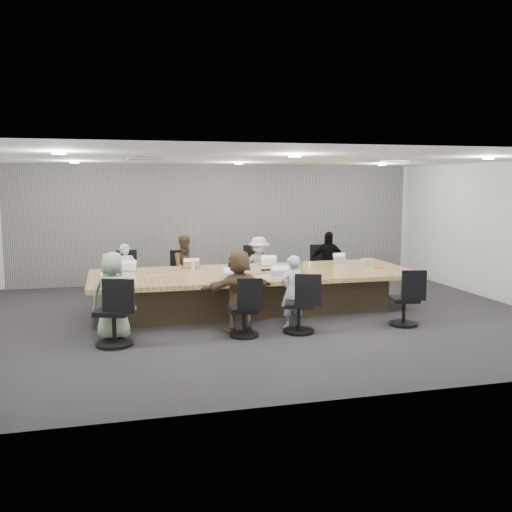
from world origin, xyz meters
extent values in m
cube|color=#2A292D|center=(0.00, 0.00, 0.00)|extent=(10.00, 8.00, 0.00)
cube|color=white|center=(0.00, 0.00, 2.80)|extent=(10.00, 8.00, 0.00)
cube|color=silver|center=(0.00, 4.00, 1.40)|extent=(10.00, 0.00, 2.80)
cube|color=silver|center=(0.00, -4.00, 1.40)|extent=(10.00, 0.00, 2.80)
cube|color=silver|center=(5.00, 0.00, 1.40)|extent=(0.00, 8.00, 2.80)
cube|color=gray|center=(0.00, 3.92, 1.40)|extent=(9.80, 0.04, 2.80)
cube|color=#403121|center=(0.00, 0.50, 0.33)|extent=(4.80, 1.40, 0.66)
cube|color=tan|center=(0.00, 0.50, 0.70)|extent=(6.00, 2.20, 0.08)
imported|color=silver|center=(-2.30, 1.85, 0.59)|extent=(0.46, 0.32, 1.18)
cube|color=#B2B2B7|center=(-2.30, 1.30, 0.75)|extent=(0.32, 0.25, 0.02)
imported|color=#493827|center=(-1.09, 1.85, 0.66)|extent=(0.75, 0.64, 1.33)
cube|color=#8C6647|center=(-1.09, 1.30, 0.75)|extent=(0.33, 0.23, 0.02)
imported|color=#B5B5B5|center=(0.44, 1.85, 0.63)|extent=(0.89, 0.63, 1.26)
cube|color=#B2B2B7|center=(0.44, 1.30, 0.75)|extent=(0.34, 0.26, 0.02)
imported|color=black|center=(1.99, 1.85, 0.67)|extent=(0.84, 0.50, 1.34)
cube|color=#B2B2B7|center=(1.99, 1.30, 0.75)|extent=(0.31, 0.24, 0.02)
imported|color=#8BA687|center=(-2.58, -0.85, 0.68)|extent=(0.74, 0.56, 1.36)
cube|color=#8C6647|center=(-2.58, -0.30, 0.75)|extent=(0.39, 0.30, 0.02)
imported|color=brown|center=(-0.61, -0.85, 0.67)|extent=(1.29, 0.59, 1.33)
cube|color=#B2B2B7|center=(-0.61, -0.30, 0.75)|extent=(0.37, 0.29, 0.02)
imported|color=silver|center=(0.29, -0.85, 0.61)|extent=(0.50, 0.38, 1.21)
cube|color=#B2B2B7|center=(0.29, -0.30, 0.75)|extent=(0.37, 0.27, 0.02)
cylinder|color=#3D9249|center=(-2.65, 0.72, 0.87)|extent=(0.10, 0.10, 0.26)
cylinder|color=#3D9249|center=(0.76, 0.04, 0.85)|extent=(0.08, 0.08, 0.23)
cylinder|color=silver|center=(-1.11, 0.79, 0.85)|extent=(0.08, 0.08, 0.21)
cylinder|color=white|center=(-0.15, 0.85, 0.79)|extent=(0.10, 0.10, 0.10)
cylinder|color=white|center=(1.24, 0.90, 0.79)|extent=(0.09, 0.09, 0.09)
cylinder|color=brown|center=(-2.65, 0.31, 0.80)|extent=(0.12, 0.12, 0.11)
cube|color=black|center=(-0.58, 0.13, 0.76)|extent=(0.16, 0.10, 0.03)
cube|color=black|center=(0.23, 0.58, 0.76)|extent=(0.18, 0.15, 0.03)
cube|color=black|center=(-0.36, 0.08, 0.77)|extent=(0.15, 0.07, 0.05)
cube|color=tan|center=(2.38, 0.68, 0.81)|extent=(0.28, 0.19, 0.14)
cube|color=orange|center=(2.40, 0.27, 0.76)|extent=(0.16, 0.11, 0.04)
camera|label=1|loc=(-2.61, -9.65, 2.41)|focal=40.00mm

